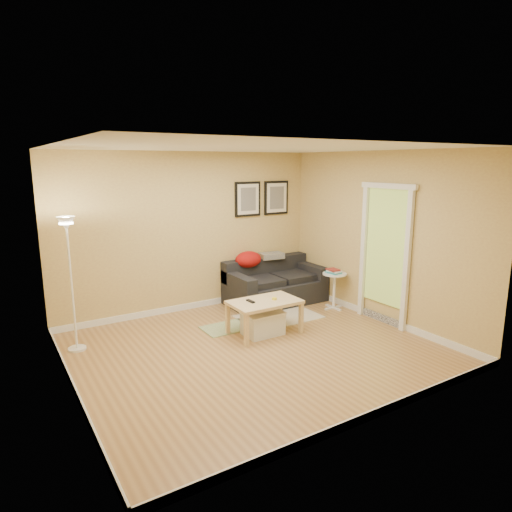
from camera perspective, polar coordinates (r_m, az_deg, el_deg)
name	(u,v)px	position (r m, az deg, el deg)	size (l,w,h in m)	color
floor	(255,349)	(6.01, -0.17, -11.88)	(4.50, 4.50, 0.00)	#AD814A
ceiling	(255,148)	(5.50, -0.19, 13.76)	(4.50, 4.50, 0.00)	white
wall_back	(191,232)	(7.36, -8.41, 3.01)	(4.50, 4.50, 0.00)	#D4BD6D
wall_front	(373,291)	(4.09, 14.74, -4.42)	(4.50, 4.50, 0.00)	#D4BD6D
wall_left	(64,277)	(4.85, -23.44, -2.48)	(4.00, 4.00, 0.00)	#D4BD6D
wall_right	(380,238)	(7.04, 15.61, 2.29)	(4.00, 4.00, 0.00)	#D4BD6D
baseboard_back	(193,305)	(7.64, -8.09, -6.30)	(4.50, 0.02, 0.10)	white
baseboard_front	(365,418)	(4.60, 13.78, -19.50)	(4.50, 0.02, 0.10)	white
baseboard_left	(75,391)	(5.28, -22.17, -15.73)	(0.02, 4.00, 0.10)	white
baseboard_right	(375,315)	(7.33, 15.01, -7.39)	(0.02, 4.00, 0.10)	white
sofa	(276,282)	(7.81, 2.54, -3.31)	(1.70, 0.90, 0.75)	black
red_throw	(248,259)	(7.72, -1.00, -0.45)	(0.48, 0.36, 0.28)	#B01410
plaid_throw	(271,256)	(7.99, 1.99, 0.05)	(0.42, 0.26, 0.10)	tan
framed_print_left	(248,199)	(7.77, -1.07, 7.31)	(0.50, 0.04, 0.60)	black
framed_print_right	(276,198)	(8.09, 2.61, 7.49)	(0.50, 0.04, 0.60)	black
area_rug	(279,317)	(7.18, 2.94, -7.78)	(1.25, 0.85, 0.01)	beige
green_runner	(227,328)	(6.73, -3.81, -9.18)	(0.70, 0.50, 0.01)	#668C4C
coffee_table	(264,317)	(6.43, 1.09, -7.86)	(0.99, 0.61, 0.50)	#E0C489
remote_control	(250,301)	(6.30, -0.71, -5.82)	(0.05, 0.16, 0.02)	black
tape_roll	(274,299)	(6.39, 2.37, -5.51)	(0.07, 0.07, 0.03)	yellow
storage_bin	(263,323)	(6.43, 0.87, -8.59)	(0.56, 0.41, 0.34)	white
side_table	(334,291)	(7.60, 9.99, -4.44)	(0.40, 0.40, 0.61)	white
book_stack	(334,271)	(7.52, 9.93, -1.90)	(0.18, 0.24, 0.07)	teal
floor_lamp	(72,288)	(6.18, -22.57, -3.86)	(0.23, 0.23, 1.78)	white
doorway	(384,257)	(6.95, 16.11, -0.16)	(0.12, 1.01, 2.13)	white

